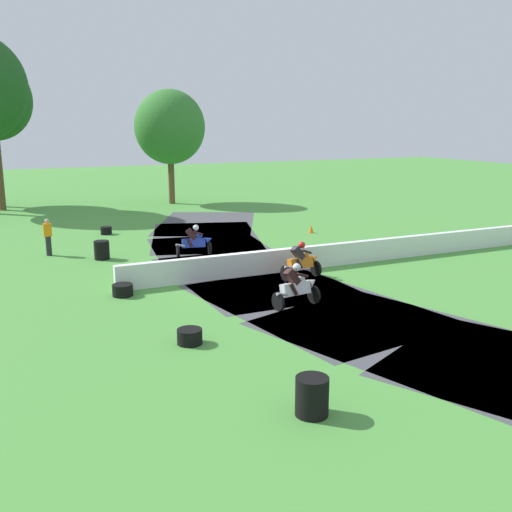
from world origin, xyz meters
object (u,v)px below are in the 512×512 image
tire_stack_extra_a (312,396)px  traffic_cone (311,229)px  motorcycle_chase_orange (302,261)px  tire_stack_far (190,336)px  tire_stack_mid_b (123,290)px  motorcycle_trailing_white (297,286)px  tire_stack_mid_a (102,250)px  tire_stack_near (106,231)px  track_marshal (48,237)px  motorcycle_lead_blue (195,241)px

tire_stack_extra_a → traffic_cone: size_ratio=1.82×
motorcycle_chase_orange → tire_stack_far: bearing=-142.5°
tire_stack_mid_b → traffic_cone: bearing=32.2°
tire_stack_mid_b → traffic_cone: traffic_cone is taller
tire_stack_extra_a → traffic_cone: (10.06, 17.18, -0.18)m
motorcycle_trailing_white → tire_stack_far: bearing=-158.3°
motorcycle_trailing_white → traffic_cone: motorcycle_trailing_white is taller
tire_stack_mid_a → tire_stack_far: 10.95m
motorcycle_chase_orange → tire_stack_near: motorcycle_chase_orange is taller
tire_stack_extra_a → tire_stack_far: bearing=101.4°
tire_stack_mid_b → tire_stack_mid_a: bearing=85.9°
tire_stack_mid_a → tire_stack_far: tire_stack_mid_a is taller
tire_stack_extra_a → track_marshal: size_ratio=0.49×
motorcycle_chase_orange → tire_stack_mid_a: bearing=134.4°
motorcycle_chase_orange → tire_stack_extra_a: 10.61m
motorcycle_trailing_white → motorcycle_chase_orange: bearing=58.0°
tire_stack_mid_a → tire_stack_mid_b: 5.82m
track_marshal → motorcycle_chase_orange: bearing=-44.7°
tire_stack_near → tire_stack_mid_a: size_ratio=0.72×
motorcycle_lead_blue → track_marshal: track_marshal is taller
tire_stack_near → motorcycle_trailing_white: bearing=-78.5°
motorcycle_chase_orange → tire_stack_near: bearing=112.1°
motorcycle_lead_blue → tire_stack_extra_a: bearing=-100.4°
motorcycle_lead_blue → motorcycle_chase_orange: motorcycle_chase_orange is taller
motorcycle_lead_blue → tire_stack_mid_a: bearing=164.0°
motorcycle_trailing_white → tire_stack_near: 15.35m
track_marshal → traffic_cone: bearing=-1.0°
motorcycle_chase_orange → motorcycle_trailing_white: (-1.85, -2.96, -0.00)m
motorcycle_trailing_white → tire_stack_mid_a: bearing=115.1°
motorcycle_chase_orange → tire_stack_mid_b: motorcycle_chase_orange is taller
motorcycle_chase_orange → tire_stack_mid_a: size_ratio=2.09×
motorcycle_lead_blue → tire_stack_extra_a: size_ratio=2.14×
track_marshal → motorcycle_lead_blue: bearing=-26.1°
tire_stack_far → traffic_cone: traffic_cone is taller
tire_stack_near → traffic_cone: 10.78m
track_marshal → traffic_cone: (13.18, -0.23, -0.60)m
tire_stack_near → tire_stack_mid_b: same height
tire_stack_far → tire_stack_extra_a: size_ratio=0.84×
motorcycle_lead_blue → motorcycle_chase_orange: (2.37, -5.24, 0.01)m
motorcycle_chase_orange → traffic_cone: 9.33m
motorcycle_chase_orange → traffic_cone: size_ratio=3.81×
tire_stack_near → tire_stack_far: size_ratio=0.86×
tire_stack_mid_b → tire_stack_extra_a: tire_stack_extra_a is taller
tire_stack_near → tire_stack_mid_a: 5.89m
tire_stack_extra_a → track_marshal: (-3.13, 17.41, 0.42)m
traffic_cone → motorcycle_chase_orange: bearing=-122.6°
tire_stack_mid_a → tire_stack_extra_a: 15.71m
track_marshal → tire_stack_near: bearing=50.7°
motorcycle_chase_orange → tire_stack_near: 13.05m
tire_stack_mid_b → track_marshal: 7.73m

